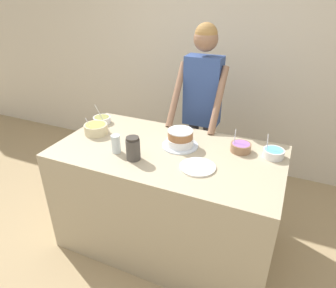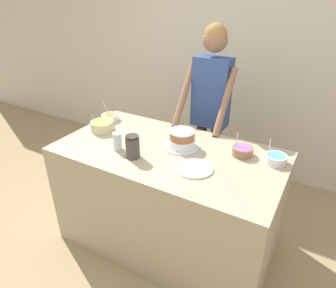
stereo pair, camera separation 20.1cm
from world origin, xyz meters
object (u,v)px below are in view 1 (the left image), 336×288
frosting_bowl_purple (241,147)px  frosting_bowl_olive (102,119)px  frosting_bowl_yellow (96,129)px  stoneware_jar (133,149)px  cake (180,139)px  frosting_bowl_blue (273,153)px  drinking_glass (116,144)px  ceramic_plate (198,167)px  person_baker (202,97)px

frosting_bowl_purple → frosting_bowl_olive: bearing=178.8°
frosting_bowl_yellow → stoneware_jar: 0.55m
frosting_bowl_yellow → stoneware_jar: bearing=-25.8°
cake → stoneware_jar: (-0.23, -0.32, 0.02)m
frosting_bowl_purple → stoneware_jar: (-0.68, -0.42, 0.05)m
frosting_bowl_blue → stoneware_jar: 1.01m
frosting_bowl_purple → drinking_glass: size_ratio=1.19×
frosting_bowl_yellow → frosting_bowl_blue: bearing=7.8°
drinking_glass → stoneware_jar: bearing=-12.6°
frosting_bowl_blue → ceramic_plate: bearing=-141.7°
cake → drinking_glass: (-0.40, -0.28, 0.01)m
frosting_bowl_purple → drinking_glass: bearing=-155.4°
ceramic_plate → drinking_glass: bearing=-176.7°
cake → ceramic_plate: bearing=-47.0°
frosting_bowl_olive → frosting_bowl_purple: size_ratio=1.18×
frosting_bowl_purple → stoneware_jar: stoneware_jar is taller
person_baker → frosting_bowl_blue: (0.71, -0.52, -0.16)m
frosting_bowl_olive → frosting_bowl_blue: 1.49m
frosting_bowl_olive → frosting_bowl_yellow: size_ratio=1.01×
drinking_glass → ceramic_plate: 0.63m
frosting_bowl_blue → stoneware_jar: bearing=-154.6°
cake → drinking_glass: same height
person_baker → ceramic_plate: person_baker is taller
frosting_bowl_yellow → cake: bearing=6.0°
cake → frosting_bowl_olive: bearing=170.6°
frosting_bowl_blue → drinking_glass: bearing=-159.9°
ceramic_plate → person_baker: bearing=106.7°
stoneware_jar → frosting_bowl_olive: bearing=142.4°
ceramic_plate → stoneware_jar: (-0.46, -0.07, 0.08)m
ceramic_plate → stoneware_jar: size_ratio=1.44×
cake → ceramic_plate: (0.23, -0.24, -0.06)m
person_baker → frosting_bowl_purple: (0.48, -0.52, -0.16)m
person_baker → drinking_glass: person_baker is taller
cake → frosting_bowl_blue: 0.69m
frosting_bowl_olive → stoneware_jar: (0.58, -0.45, 0.05)m
person_baker → frosting_bowl_olive: person_baker is taller
frosting_bowl_blue → ceramic_plate: size_ratio=0.69×
person_baker → stoneware_jar: person_baker is taller
cake → frosting_bowl_olive: frosting_bowl_olive is taller
stoneware_jar → person_baker: bearing=78.3°
drinking_glass → ceramic_plate: drinking_glass is taller
frosting_bowl_yellow → frosting_bowl_olive: bearing=112.9°
frosting_bowl_purple → stoneware_jar: size_ratio=0.95×
frosting_bowl_yellow → frosting_bowl_blue: size_ratio=1.12×
frosting_bowl_olive → frosting_bowl_purple: (1.26, -0.03, 0.00)m
ceramic_plate → stoneware_jar: stoneware_jar is taller
frosting_bowl_blue → drinking_glass: size_ratio=1.25×
drinking_glass → ceramic_plate: size_ratio=0.55×
person_baker → stoneware_jar: 0.97m
cake → frosting_bowl_blue: bearing=9.7°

